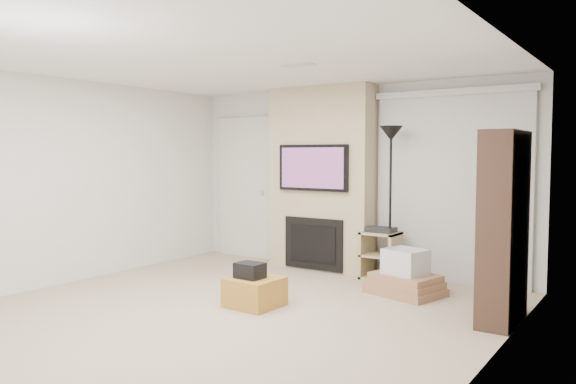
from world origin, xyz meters
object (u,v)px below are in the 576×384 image
Objects in this scene: box_stack at (405,277)px; bookshelf at (503,227)px; av_stand at (381,252)px; floor_lamp at (391,159)px; ottoman at (255,292)px.

bookshelf is at bearing -23.04° from box_stack.
av_stand is 2.11m from bookshelf.
floor_lamp is at bearing 128.66° from box_stack.
floor_lamp reaches higher than ottoman.
ottoman is 0.28× the size of bookshelf.
av_stand is (0.54, 1.92, 0.20)m from ottoman.
bookshelf reaches higher than box_stack.
bookshelf is (2.27, 0.85, 0.75)m from ottoman.
floor_lamp reaches higher than av_stand.
box_stack is at bearing -45.43° from av_stand.
bookshelf is at bearing 20.51° from ottoman.
floor_lamp is (0.68, 1.88, 1.37)m from ottoman.
ottoman is 2.54m from bookshelf.
bookshelf is (1.73, -1.07, 0.55)m from av_stand.
floor_lamp reaches higher than bookshelf.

